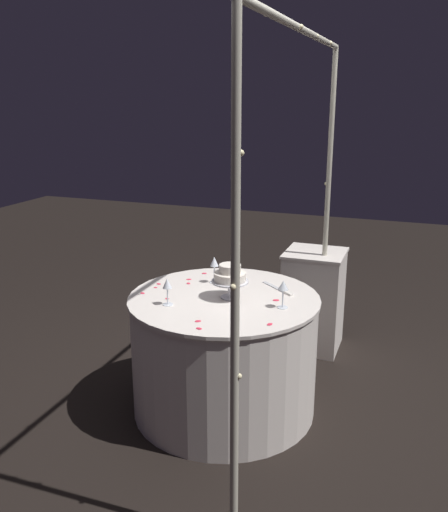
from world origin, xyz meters
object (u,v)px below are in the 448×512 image
side_table (313,300)px  tiered_cake (230,276)px  wine_glass_0 (214,263)px  cake_knife (279,289)px  wine_glass_2 (283,287)px  decorative_arch (297,182)px  wine_glass_1 (167,285)px  main_table (224,353)px

side_table → tiered_cake: (1.08, -0.30, 0.49)m
wine_glass_0 → cake_knife: bearing=91.6°
side_table → wine_glass_2: wine_glass_2 is taller
decorative_arch → wine_glass_1: 0.93m
tiered_cake → wine_glass_1: (0.23, -0.30, -0.02)m
decorative_arch → tiered_cake: bearing=-89.4°
side_table → tiered_cake: size_ratio=3.52×
decorative_arch → cake_knife: decorative_arch is taller
decorative_arch → tiered_cake: size_ratio=10.14×
decorative_arch → side_table: 1.51m
wine_glass_0 → wine_glass_2: (0.27, 0.52, -0.01)m
cake_knife → wine_glass_0: bearing=-88.4°
tiered_cake → main_table: bearing=-97.8°
side_table → wine_glass_2: size_ratio=4.78×
main_table → side_table: bearing=162.4°
decorative_arch → side_table: (-1.07, -0.08, -1.07)m
side_table → wine_glass_0: wine_glass_0 is taller
tiered_cake → wine_glass_0: tiered_cake is taller
tiered_cake → wine_glass_2: tiered_cake is taller
side_table → wine_glass_1: bearing=-24.5°
main_table → wine_glass_0: wine_glass_0 is taller
side_table → main_table: bearing=-17.6°
main_table → tiered_cake: size_ratio=5.22×
main_table → side_table: size_ratio=1.48×
side_table → cake_knife: bearing=-4.1°
side_table → wine_glass_0: 1.09m
wine_glass_2 → cake_knife: bearing=-161.7°
decorative_arch → main_table: 1.16m
main_table → side_table: (-1.07, 0.34, 0.01)m
decorative_arch → cake_knife: 0.76m
side_table → wine_glass_0: bearing=-29.8°
side_table → wine_glass_2: 1.22m
decorative_arch → wine_glass_1: size_ratio=13.94×
side_table → wine_glass_0: (0.85, -0.49, 0.49)m
tiered_cake → wine_glass_0: bearing=-140.3°
decorative_arch → wine_glass_0: decorative_arch is taller
tiered_cake → wine_glass_2: 0.34m
decorative_arch → tiered_cake: 0.69m
wine_glass_0 → wine_glass_1: (0.46, -0.11, -0.01)m
cake_knife → decorative_arch: bearing=30.9°
main_table → tiered_cake: bearing=82.2°
wine_glass_0 → wine_glass_2: size_ratio=1.07×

